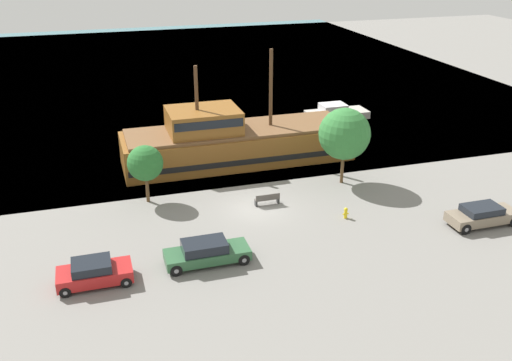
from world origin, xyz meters
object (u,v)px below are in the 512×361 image
(pirate_ship, at_px, (235,141))
(parked_car_curb_front, at_px, (94,273))
(parked_car_curb_mid, at_px, (206,252))
(moored_boat_dockside, at_px, (336,113))
(fire_hydrant, at_px, (346,212))
(parked_car_curb_rear, at_px, (482,215))
(bench_promenade_east, at_px, (267,199))

(pirate_ship, xyz_separation_m, parked_car_curb_front, (-11.92, -15.16, -1.04))
(pirate_ship, distance_m, parked_car_curb_mid, 15.96)
(moored_boat_dockside, bearing_deg, parked_car_curb_mid, -128.48)
(fire_hydrant, bearing_deg, parked_car_curb_rear, -23.01)
(parked_car_curb_front, xyz_separation_m, parked_car_curb_mid, (6.22, 0.29, 0.02))
(moored_boat_dockside, distance_m, parked_car_curb_mid, 29.92)
(bench_promenade_east, bearing_deg, fire_hydrant, -38.07)
(parked_car_curb_front, height_order, fire_hydrant, parked_car_curb_front)
(moored_boat_dockside, relative_size, parked_car_curb_rear, 1.35)
(moored_boat_dockside, relative_size, fire_hydrant, 8.18)
(parked_car_curb_mid, height_order, parked_car_curb_rear, parked_car_curb_mid)
(parked_car_curb_mid, relative_size, bench_promenade_east, 2.80)
(parked_car_curb_front, relative_size, parked_car_curb_rear, 0.86)
(bench_promenade_east, bearing_deg, moored_boat_dockside, 53.06)
(pirate_ship, distance_m, fire_hydrant, 12.89)
(pirate_ship, distance_m, parked_car_curb_front, 19.31)
(moored_boat_dockside, height_order, bench_promenade_east, moored_boat_dockside)
(parked_car_curb_front, xyz_separation_m, fire_hydrant, (16.25, 3.09, -0.28))
(pirate_ship, bearing_deg, moored_boat_dockside, 33.52)
(moored_boat_dockside, bearing_deg, pirate_ship, -146.48)
(pirate_ship, distance_m, bench_promenade_east, 8.76)
(fire_hydrant, height_order, bench_promenade_east, bench_promenade_east)
(parked_car_curb_front, bearing_deg, parked_car_curb_rear, -0.76)
(fire_hydrant, xyz_separation_m, bench_promenade_east, (-4.35, 3.41, 0.03))
(parked_car_curb_front, distance_m, bench_promenade_east, 13.56)
(pirate_ship, height_order, fire_hydrant, pirate_ship)
(moored_boat_dockside, xyz_separation_m, bench_promenade_east, (-12.94, -17.21, -0.11))
(pirate_ship, xyz_separation_m, parked_car_curb_mid, (-5.70, -14.87, -1.03))
(pirate_ship, height_order, moored_boat_dockside, pirate_ship)
(parked_car_curb_front, height_order, parked_car_curb_mid, parked_car_curb_mid)
(moored_boat_dockside, relative_size, parked_car_curb_mid, 1.29)
(moored_boat_dockside, height_order, parked_car_curb_mid, moored_boat_dockside)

